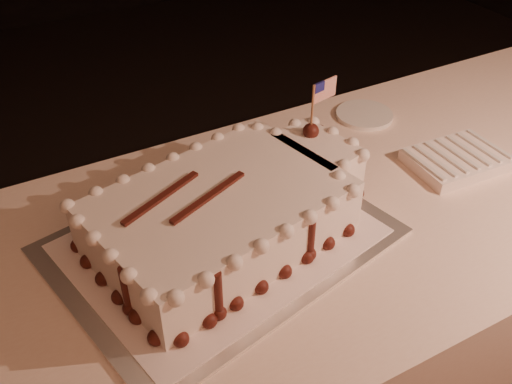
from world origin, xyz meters
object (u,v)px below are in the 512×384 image
cake_board (221,240)px  side_plate (364,115)px  banquet_table (292,331)px  napkin_stack (456,160)px  sheet_cake (233,209)px

cake_board → side_plate: (0.55, 0.26, 0.00)m
banquet_table → napkin_stack: 0.58m
sheet_cake → side_plate: bearing=25.8°
banquet_table → cake_board: size_ratio=3.85×
side_plate → cake_board: bearing=-154.9°
sheet_cake → napkin_stack: (0.57, -0.03, -0.05)m
napkin_stack → cake_board: bearing=177.6°
banquet_table → side_plate: (0.37, 0.27, 0.38)m
sheet_cake → napkin_stack: 0.57m
napkin_stack → sheet_cake: bearing=176.7°
cake_board → banquet_table: bearing=-15.5°
cake_board → sheet_cake: (0.03, 0.01, 0.06)m
sheet_cake → cake_board: bearing=-167.0°
napkin_stack → side_plate: bearing=100.3°
napkin_stack → side_plate: size_ratio=1.49×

